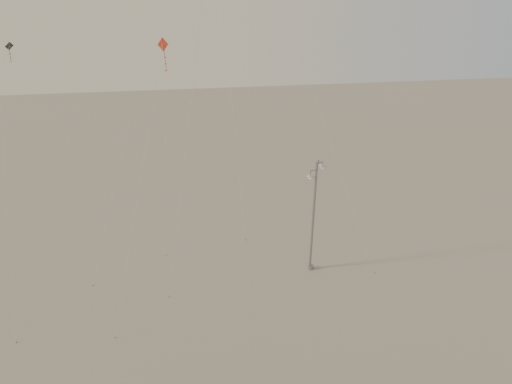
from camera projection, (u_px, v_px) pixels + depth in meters
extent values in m
plane|color=gray|center=(224.00, 335.00, 30.23)|extent=(160.00, 160.00, 0.00)
cylinder|color=gray|center=(311.00, 267.00, 37.30)|extent=(0.44, 0.44, 0.30)
cylinder|color=gray|center=(313.00, 218.00, 35.75)|extent=(0.35, 0.18, 8.45)
cylinder|color=gray|center=(318.00, 161.00, 34.15)|extent=(0.14, 0.14, 0.18)
cylinder|color=gray|center=(320.00, 162.00, 34.37)|extent=(0.46, 0.33, 0.07)
cylinder|color=gray|center=(323.00, 164.00, 34.59)|extent=(0.06, 0.06, 0.30)
ellipsoid|color=#B9B9B4|center=(323.00, 166.00, 34.64)|extent=(0.52, 0.52, 0.18)
cylinder|color=gray|center=(314.00, 170.00, 34.25)|extent=(0.59, 0.24, 0.07)
cylinder|color=gray|center=(310.00, 174.00, 34.20)|extent=(0.06, 0.06, 0.40)
ellipsoid|color=#B9B9B4|center=(310.00, 176.00, 34.28)|extent=(0.52, 0.52, 0.18)
cylinder|color=gray|center=(16.00, 342.00, 29.58)|extent=(0.06, 0.06, 0.10)
cylinder|color=beige|center=(189.00, 120.00, 31.08)|extent=(4.09, 2.89, 23.67)
cylinder|color=gray|center=(169.00, 296.00, 33.92)|extent=(0.06, 0.06, 0.10)
cylinder|color=beige|center=(165.00, 24.00, 36.67)|extent=(2.35, 8.33, 34.03)
cylinder|color=gray|center=(166.00, 255.00, 39.17)|extent=(0.06, 0.06, 0.10)
cube|color=#A02717|center=(163.00, 44.00, 25.33)|extent=(0.55, 0.53, 0.72)
cylinder|color=#A02717|center=(165.00, 61.00, 25.79)|extent=(0.10, 0.17, 1.07)
cylinder|color=beige|center=(137.00, 203.00, 27.65)|extent=(4.04, 1.18, 16.80)
cylinder|color=gray|center=(115.00, 337.00, 29.97)|extent=(0.06, 0.06, 0.10)
cylinder|color=beige|center=(327.00, 132.00, 33.82)|extent=(7.45, 3.57, 20.80)
cylinder|color=gray|center=(375.00, 272.00, 36.80)|extent=(0.06, 0.06, 0.10)
cylinder|color=beige|center=(224.00, 21.00, 37.81)|extent=(1.98, 6.40, 34.24)
cylinder|color=gray|center=(245.00, 239.00, 41.60)|extent=(0.06, 0.06, 0.10)
cube|color=#2E2A26|center=(9.00, 46.00, 33.46)|extent=(0.54, 0.22, 0.56)
cylinder|color=#2E2A26|center=(10.00, 56.00, 33.82)|extent=(0.10, 0.13, 0.84)
cylinder|color=beige|center=(139.00, 71.00, 36.50)|extent=(8.52, 12.81, 27.65)
cylinder|color=gray|center=(93.00, 285.00, 35.22)|extent=(0.06, 0.06, 0.10)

